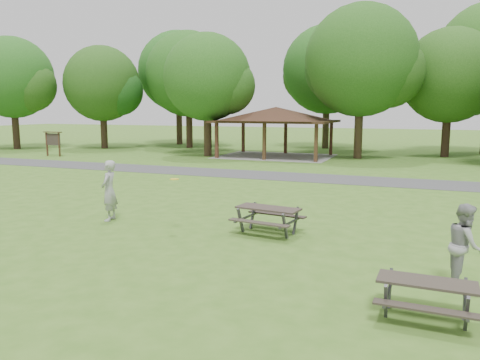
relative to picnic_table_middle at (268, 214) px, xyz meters
name	(u,v)px	position (x,y,z in m)	size (l,w,h in m)	color
ground	(148,249)	(-2.44, -2.61, -0.59)	(160.00, 160.00, 0.00)	#3D691E
asphalt_path	(291,177)	(-2.44, 11.39, -0.58)	(120.00, 3.20, 0.02)	#3F3F41
pavilion	(276,116)	(-6.44, 21.39, 2.47)	(8.60, 7.01, 3.76)	#3D2116
notice_board	(53,139)	(-22.44, 15.39, 0.72)	(1.60, 0.30, 1.88)	#391F15
tree_row_a	(13,80)	(-30.35, 19.42, 5.57)	(7.56, 7.20, 9.97)	black
tree_row_b	(103,86)	(-23.35, 22.92, 5.08)	(7.14, 6.80, 9.28)	black
tree_row_c	(190,77)	(-16.34, 26.42, 5.95)	(8.19, 7.80, 10.67)	#301D15
tree_row_d	(208,80)	(-11.35, 19.92, 5.18)	(6.93, 6.60, 9.27)	black
tree_row_e	(362,64)	(-0.34, 22.42, 6.19)	(8.40, 8.00, 11.02)	#302215
tree_row_f	(451,78)	(5.65, 25.92, 5.25)	(7.35, 7.00, 9.55)	black
tree_deep_a	(179,74)	(-19.34, 29.92, 6.54)	(8.40, 8.00, 11.38)	#332016
tree_deep_b	(328,72)	(-4.34, 30.42, 6.30)	(8.40, 8.00, 11.13)	black
picnic_table_middle	(268,214)	(0.00, 0.00, 0.00)	(2.02, 1.71, 0.80)	#302723
picnic_table_far	(426,290)	(4.30, -4.36, -0.07)	(1.67, 1.36, 0.71)	#2E2721
frisbee_in_flight	(174,179)	(-2.57, -0.92, 1.00)	(0.32, 0.32, 0.02)	yellow
frisbee_thrower	(109,191)	(-5.31, -0.37, 0.40)	(0.72, 0.47, 1.97)	#9E9EA0
frisbee_catcher	(465,245)	(5.01, -2.44, 0.27)	(0.84, 0.65, 1.72)	#939396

